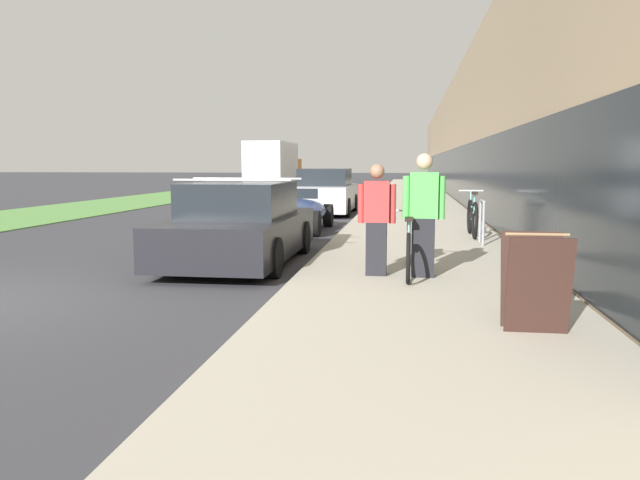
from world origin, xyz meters
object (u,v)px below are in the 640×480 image
(tandem_bicycle, at_px, (408,247))
(cruiser_bike_nearest, at_px, (472,217))
(person_bystander, at_px, (377,220))
(vintage_roadster_curbside, at_px, (293,213))
(parked_sedan_curbside, at_px, (240,226))
(sandwich_board_sign, at_px, (535,282))
(person_rider, at_px, (423,215))
(moving_truck, at_px, (274,167))
(bike_rack_hoop, at_px, (482,217))
(parked_sedan_far, at_px, (325,193))

(tandem_bicycle, bearing_deg, cruiser_bike_nearest, 74.08)
(person_bystander, height_order, vintage_roadster_curbside, person_bystander)
(person_bystander, height_order, parked_sedan_curbside, person_bystander)
(sandwich_board_sign, bearing_deg, person_rider, 109.99)
(person_bystander, distance_m, parked_sedan_curbside, 2.86)
(sandwich_board_sign, bearing_deg, person_bystander, 120.79)
(parked_sedan_curbside, distance_m, moving_truck, 27.60)
(cruiser_bike_nearest, xyz_separation_m, parked_sedan_curbside, (-4.12, -3.32, 0.08))
(person_bystander, relative_size, parked_sedan_curbside, 0.35)
(cruiser_bike_nearest, bearing_deg, bike_rack_hoop, -87.83)
(person_rider, height_order, sandwich_board_sign, person_rider)
(tandem_bicycle, distance_m, moving_truck, 29.54)
(person_bystander, distance_m, sandwich_board_sign, 3.11)
(parked_sedan_curbside, height_order, parked_sedan_far, parked_sedan_far)
(person_rider, distance_m, bike_rack_hoop, 3.85)
(person_rider, height_order, bike_rack_hoop, person_rider)
(bike_rack_hoop, xyz_separation_m, parked_sedan_curbside, (-4.17, -2.02, -0.03))
(bike_rack_hoop, bearing_deg, vintage_roadster_curbside, 143.87)
(tandem_bicycle, distance_m, person_bystander, 0.65)
(vintage_roadster_curbside, distance_m, parked_sedan_far, 5.44)
(person_rider, distance_m, cruiser_bike_nearest, 5.10)
(vintage_roadster_curbside, bearing_deg, person_rider, -65.73)
(bike_rack_hoop, xyz_separation_m, sandwich_board_sign, (-0.23, -6.28, -0.06))
(sandwich_board_sign, height_order, parked_sedan_curbside, parked_sedan_curbside)
(cruiser_bike_nearest, distance_m, moving_truck, 25.57)
(person_bystander, relative_size, parked_sedan_far, 0.35)
(parked_sedan_far, xyz_separation_m, moving_truck, (-5.34, 16.53, 0.79))
(sandwich_board_sign, xyz_separation_m, parked_sedan_curbside, (-3.94, 4.26, 0.03))
(sandwich_board_sign, xyz_separation_m, moving_truck, (-9.25, 31.33, 0.89))
(tandem_bicycle, bearing_deg, sandwich_board_sign, -68.61)
(person_rider, height_order, moving_truck, moving_truck)
(bike_rack_hoop, relative_size, moving_truck, 0.11)
(vintage_roadster_curbside, height_order, moving_truck, moving_truck)
(cruiser_bike_nearest, xyz_separation_m, moving_truck, (-9.43, 23.75, 0.94))
(bike_rack_hoop, height_order, sandwich_board_sign, sandwich_board_sign)
(bike_rack_hoop, height_order, parked_sedan_curbside, parked_sedan_curbside)
(cruiser_bike_nearest, bearing_deg, tandem_bicycle, -105.92)
(bike_rack_hoop, bearing_deg, moving_truck, 110.73)
(person_rider, bearing_deg, tandem_bicycle, 122.44)
(tandem_bicycle, xyz_separation_m, sandwich_board_sign, (1.15, -2.93, 0.09))
(bike_rack_hoop, bearing_deg, person_bystander, -116.54)
(tandem_bicycle, xyz_separation_m, bike_rack_hoop, (1.38, 3.35, 0.16))
(tandem_bicycle, bearing_deg, parked_sedan_far, 103.13)
(vintage_roadster_curbside, bearing_deg, person_bystander, -70.24)
(bike_rack_hoop, height_order, moving_truck, moving_truck)
(bike_rack_hoop, bearing_deg, parked_sedan_far, 115.95)
(tandem_bicycle, height_order, vintage_roadster_curbside, vintage_roadster_curbside)
(person_rider, bearing_deg, bike_rack_hoop, 72.04)
(tandem_bicycle, height_order, person_bystander, person_bystander)
(tandem_bicycle, relative_size, parked_sedan_curbside, 0.56)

